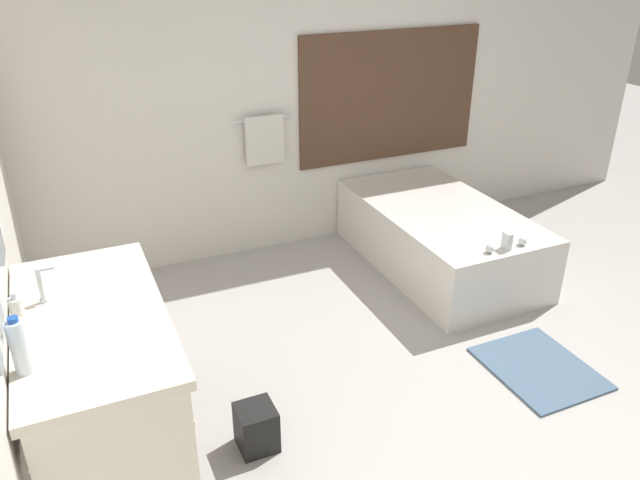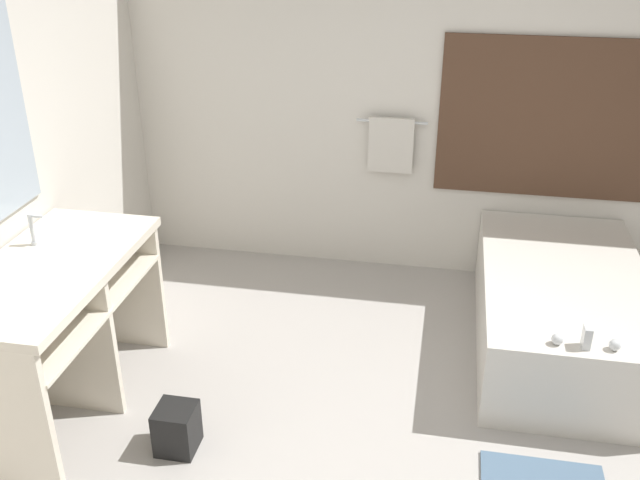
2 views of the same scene
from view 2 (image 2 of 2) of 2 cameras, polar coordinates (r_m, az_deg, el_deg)
name	(u,v)px [view 2 (image 2 of 2)]	position (r m, az deg, el deg)	size (l,w,h in m)	color
ground_plane	(400,473)	(3.75, 6.45, -18.04)	(16.00, 16.00, 0.00)	#A8A39E
wall_back_with_blinds	(442,94)	(5.08, 9.73, 11.43)	(7.40, 0.13, 2.70)	silver
vanity_counter	(58,306)	(4.00, -20.25, -4.99)	(0.67, 1.34, 0.90)	beige
sink_faucet	(33,230)	(4.08, -21.99, 0.75)	(0.09, 0.04, 0.18)	silver
bathtub	(561,307)	(4.69, 18.69, -5.07)	(0.98, 1.77, 0.64)	silver
waste_bin	(177,428)	(3.85, -11.38, -14.56)	(0.20, 0.20, 0.25)	black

